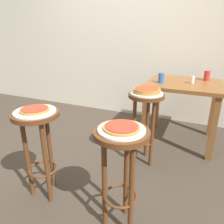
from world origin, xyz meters
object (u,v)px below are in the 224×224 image
at_px(condiment_shaker, 193,80).
at_px(pizza_foreground, 122,127).
at_px(stool_leftside, 145,114).
at_px(cup_near_edge, 161,78).
at_px(stool_middle, 39,138).
at_px(pizza_middle, 35,109).
at_px(serving_plate_middle, 35,111).
at_px(dining_table, 183,93).
at_px(pizza_leftside, 147,90).
at_px(stool_foreground, 121,160).
at_px(serving_plate_leftside, 147,93).
at_px(serving_plate_foreground, 122,130).
at_px(cup_far_edge, 207,76).

bearing_deg(condiment_shaker, pizza_foreground, -101.62).
distance_m(stool_leftside, cup_near_edge, 0.56).
relative_size(pizza_foreground, stool_middle, 0.30).
distance_m(pizza_foreground, pizza_middle, 0.70).
relative_size(serving_plate_middle, dining_table, 0.37).
bearing_deg(pizza_leftside, stool_foreground, -85.11).
distance_m(cup_near_edge, condiment_shaker, 0.35).
bearing_deg(serving_plate_leftside, cup_near_edge, 85.45).
bearing_deg(serving_plate_foreground, dining_table, 81.80).
relative_size(pizza_foreground, condiment_shaker, 2.69).
bearing_deg(pizza_foreground, serving_plate_middle, 177.51).
distance_m(serving_plate_leftside, cup_near_edge, 0.49).
bearing_deg(serving_plate_middle, pizza_leftside, 52.50).
bearing_deg(cup_far_edge, stool_middle, -124.64).
bearing_deg(dining_table, serving_plate_foreground, -98.20).
relative_size(stool_foreground, stool_leftside, 1.00).
distance_m(serving_plate_foreground, stool_middle, 0.73).
bearing_deg(pizza_foreground, cup_far_edge, 75.33).
bearing_deg(pizza_foreground, pizza_middle, 177.51).
bearing_deg(pizza_leftside, pizza_middle, -127.50).
height_order(stool_leftside, dining_table, dining_table).
bearing_deg(serving_plate_leftside, pizza_middle, -127.50).
bearing_deg(pizza_leftside, stool_middle, -127.50).
xyz_separation_m(serving_plate_leftside, cup_far_edge, (0.51, 0.83, 0.06)).
bearing_deg(condiment_shaker, pizza_middle, -125.24).
bearing_deg(condiment_shaker, cup_near_edge, -161.60).
distance_m(stool_foreground, cup_far_edge, 1.75).
bearing_deg(stool_leftside, stool_middle, -127.50).
xyz_separation_m(stool_foreground, serving_plate_foreground, (0.00, 0.00, 0.22)).
distance_m(dining_table, condiment_shaker, 0.20).
bearing_deg(stool_foreground, cup_near_edge, 91.47).
bearing_deg(serving_plate_middle, pizza_foreground, -2.49).
relative_size(pizza_middle, dining_table, 0.26).
distance_m(dining_table, cup_far_edge, 0.36).
height_order(stool_foreground, dining_table, dining_table).
xyz_separation_m(stool_middle, pizza_middle, (0.00, -0.00, 0.23)).
height_order(serving_plate_foreground, condiment_shaker, condiment_shaker).
bearing_deg(serving_plate_foreground, stool_leftside, 94.89).
bearing_deg(cup_near_edge, stool_leftside, -94.55).
distance_m(stool_foreground, serving_plate_foreground, 0.22).
height_order(dining_table, condiment_shaker, condiment_shaker).
height_order(stool_foreground, serving_plate_middle, serving_plate_middle).
distance_m(cup_near_edge, cup_far_edge, 0.59).
distance_m(pizza_foreground, stool_middle, 0.74).
bearing_deg(stool_foreground, pizza_foreground, 90.00).
height_order(serving_plate_foreground, pizza_middle, pizza_middle).
distance_m(stool_foreground, serving_plate_middle, 0.73).
bearing_deg(stool_middle, serving_plate_middle, -90.00).
height_order(stool_foreground, stool_leftside, same).
height_order(stool_leftside, condiment_shaker, condiment_shaker).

